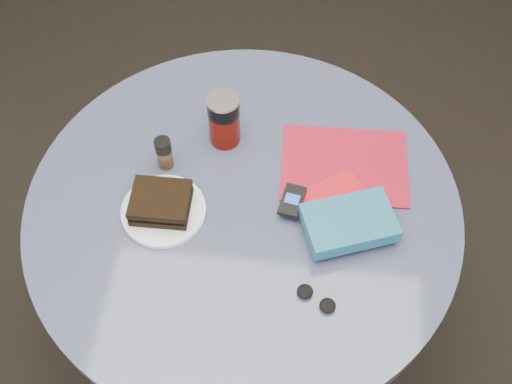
# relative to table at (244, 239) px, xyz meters

# --- Properties ---
(ground) EXTENTS (4.00, 4.00, 0.00)m
(ground) POSITION_rel_table_xyz_m (0.00, 0.00, -0.59)
(ground) COLOR black
(ground) RESTS_ON ground
(table) EXTENTS (1.00, 1.00, 0.75)m
(table) POSITION_rel_table_xyz_m (0.00, 0.00, 0.00)
(table) COLOR black
(table) RESTS_ON ground
(plate) EXTENTS (0.21, 0.21, 0.01)m
(plate) POSITION_rel_table_xyz_m (-0.18, -0.05, 0.17)
(plate) COLOR silver
(plate) RESTS_ON table
(sandwich) EXTENTS (0.13, 0.11, 0.05)m
(sandwich) POSITION_rel_table_xyz_m (-0.18, -0.04, 0.20)
(sandwich) COLOR black
(sandwich) RESTS_ON plate
(soda_can) EXTENTS (0.09, 0.09, 0.14)m
(soda_can) POSITION_rel_table_xyz_m (-0.07, 0.18, 0.24)
(soda_can) COLOR #570C04
(soda_can) RESTS_ON table
(pepper_grinder) EXTENTS (0.05, 0.05, 0.09)m
(pepper_grinder) POSITION_rel_table_xyz_m (-0.20, 0.09, 0.21)
(pepper_grinder) COLOR #45311D
(pepper_grinder) RESTS_ON table
(magazine) EXTENTS (0.31, 0.24, 0.01)m
(magazine) POSITION_rel_table_xyz_m (0.23, 0.13, 0.17)
(magazine) COLOR maroon
(magazine) RESTS_ON table
(red_book) EXTENTS (0.20, 0.19, 0.01)m
(red_book) POSITION_rel_table_xyz_m (0.20, 0.02, 0.18)
(red_book) COLOR #AB0D19
(red_book) RESTS_ON magazine
(novel) EXTENTS (0.23, 0.19, 0.04)m
(novel) POSITION_rel_table_xyz_m (0.24, -0.05, 0.20)
(novel) COLOR navy
(novel) RESTS_ON red_book
(mp3_player) EXTENTS (0.06, 0.09, 0.02)m
(mp3_player) POSITION_rel_table_xyz_m (0.11, 0.00, 0.19)
(mp3_player) COLOR black
(mp3_player) RESTS_ON red_book
(headphones) EXTENTS (0.10, 0.07, 0.02)m
(headphones) POSITION_rel_table_xyz_m (0.18, -0.22, 0.17)
(headphones) COLOR black
(headphones) RESTS_ON table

